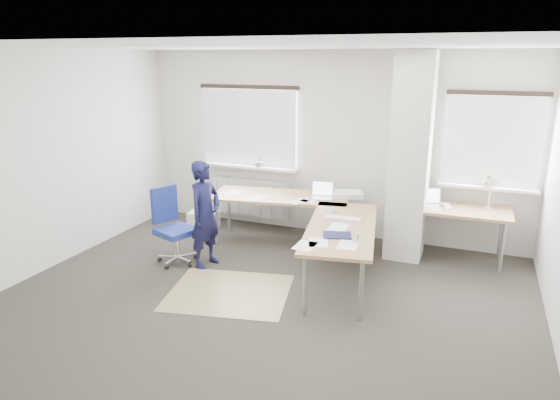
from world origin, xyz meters
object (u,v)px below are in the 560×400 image
at_px(desk_main, 312,212).
at_px(desk_side, 457,211).
at_px(person, 205,214).

distance_m(desk_main, desk_side, 1.96).
relative_size(desk_main, person, 1.98).
bearing_deg(person, desk_side, -54.71).
height_order(desk_main, desk_side, desk_side).
height_order(desk_side, person, person).
relative_size(desk_main, desk_side, 2.00).
distance_m(desk_side, person, 3.38).
distance_m(desk_main, person, 1.42).
xyz_separation_m(desk_main, desk_side, (1.81, 0.75, -0.01)).
bearing_deg(desk_main, person, -160.93).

